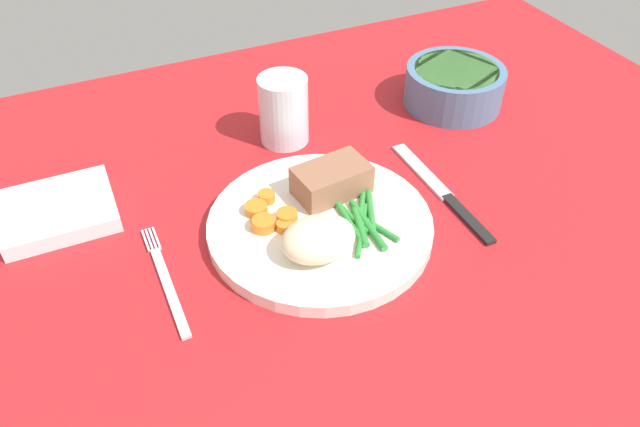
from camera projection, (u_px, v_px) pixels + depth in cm
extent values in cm
cube|color=red|center=(341.00, 222.00, 71.94)|extent=(120.00, 90.00, 2.00)
cylinder|color=white|center=(320.00, 226.00, 68.79)|extent=(25.26, 25.26, 1.60)
cube|color=#936047|center=(332.00, 180.00, 70.87)|extent=(9.05, 6.15, 3.56)
ellipsoid|color=beige|center=(318.00, 239.00, 63.14)|extent=(7.97, 6.35, 3.94)
cylinder|color=orange|center=(263.00, 223.00, 66.91)|extent=(2.58, 2.58, 1.27)
cylinder|color=orange|center=(261.00, 226.00, 66.76)|extent=(2.13, 2.13, 1.10)
cylinder|color=orange|center=(289.00, 219.00, 67.41)|extent=(2.36, 2.36, 1.28)
cylinder|color=orange|center=(285.00, 226.00, 66.77)|extent=(1.80, 1.80, 1.03)
cylinder|color=orange|center=(256.00, 209.00, 68.88)|extent=(2.58, 2.58, 1.10)
cylinder|color=orange|center=(266.00, 197.00, 70.41)|extent=(1.97, 1.97, 1.14)
cylinder|color=#2D8C38|center=(377.00, 227.00, 67.00)|extent=(2.80, 5.95, 0.63)
cylinder|color=#2D8C38|center=(368.00, 225.00, 67.12)|extent=(1.08, 8.28, 0.81)
cylinder|color=#2D8C38|center=(350.00, 223.00, 67.42)|extent=(1.03, 7.57, 0.69)
cylinder|color=#2D8C38|center=(361.00, 213.00, 68.67)|extent=(4.34, 6.36, 0.71)
cylinder|color=#2D8C38|center=(371.00, 211.00, 68.89)|extent=(3.37, 6.35, 0.77)
cylinder|color=#2D8C38|center=(355.00, 217.00, 68.25)|extent=(1.43, 5.76, 0.62)
cylinder|color=#2D8C38|center=(362.00, 226.00, 66.85)|extent=(2.31, 5.84, 0.85)
cylinder|color=#2D8C38|center=(364.00, 229.00, 66.69)|extent=(5.12, 7.30, 0.63)
cube|color=silver|center=(170.00, 291.00, 62.25)|extent=(1.00, 13.00, 0.40)
cube|color=silver|center=(146.00, 241.00, 67.73)|extent=(0.24, 3.60, 0.40)
cube|color=silver|center=(149.00, 240.00, 67.85)|extent=(0.24, 3.60, 0.40)
cube|color=silver|center=(153.00, 239.00, 67.98)|extent=(0.24, 3.60, 0.40)
cube|color=silver|center=(157.00, 238.00, 68.11)|extent=(0.24, 3.60, 0.40)
cube|color=black|center=(468.00, 219.00, 70.52)|extent=(1.30, 9.00, 0.64)
cube|color=silver|center=(422.00, 171.00, 77.35)|extent=(1.70, 12.00, 0.40)
cylinder|color=silver|center=(283.00, 110.00, 80.01)|extent=(6.51, 6.51, 9.14)
cylinder|color=silver|center=(283.00, 124.00, 81.44)|extent=(5.99, 5.99, 4.78)
cylinder|color=#4C7299|center=(454.00, 86.00, 88.14)|extent=(14.05, 14.05, 5.66)
cylinder|color=#4C8C42|center=(455.00, 78.00, 87.30)|extent=(11.95, 11.95, 3.11)
cube|color=white|center=(58.00, 211.00, 70.39)|extent=(12.62, 10.99, 2.01)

